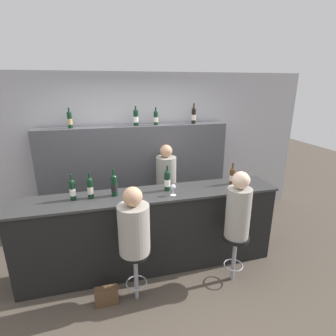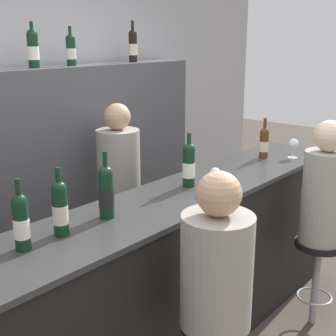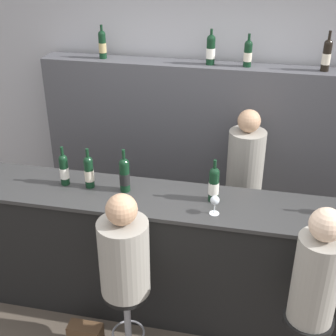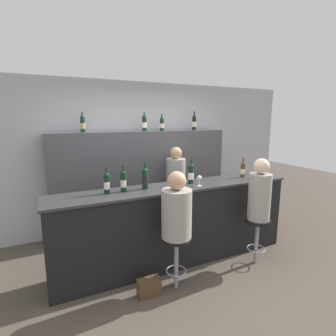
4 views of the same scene
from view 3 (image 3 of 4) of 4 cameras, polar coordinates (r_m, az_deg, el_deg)
The scene contains 19 objects.
ground_plane at distance 3.96m, azimuth 0.61°, elevation -19.27°, with size 16.00×16.00×0.00m, color #4C4238.
wall_back at distance 4.71m, azimuth 5.00°, elevation 7.91°, with size 6.40×0.05×2.60m.
bar_counter at distance 3.78m, azimuth 1.45°, elevation -10.87°, with size 3.35×0.55×1.08m.
back_bar_cabinet at distance 4.67m, azimuth 4.42°, elevation 2.08°, with size 3.15×0.28×1.75m.
wine_bottle_counter_0 at distance 3.69m, azimuth -12.57°, elevation -0.14°, with size 0.07×0.07×0.32m.
wine_bottle_counter_1 at distance 3.62m, azimuth -9.62°, elevation -0.42°, with size 0.07×0.07×0.33m.
wine_bottle_counter_2 at distance 3.53m, azimuth -5.32°, elevation -0.80°, with size 0.08×0.08×0.35m.
wine_bottle_counter_3 at distance 3.40m, azimuth 5.61°, elevation -1.96°, with size 0.08×0.08×0.33m.
wine_bottle_backbar_0 at distance 4.55m, azimuth -8.01°, elevation 14.71°, with size 0.07×0.07×0.31m.
wine_bottle_backbar_1 at distance 4.32m, azimuth 5.23°, elevation 14.20°, with size 0.08×0.08×0.32m.
wine_bottle_backbar_2 at distance 4.30m, azimuth 9.72°, elevation 13.63°, with size 0.07×0.07×0.29m.
wine_bottle_backbar_3 at distance 4.32m, azimuth 18.78°, elevation 12.92°, with size 0.07×0.07×0.34m.
wine_glass_0 at distance 3.27m, azimuth 5.73°, elevation -4.05°, with size 0.07×0.07×0.14m.
bar_stool_left at distance 3.48m, azimuth -5.04°, elevation -16.29°, with size 0.33×0.33×0.63m.
guest_seated_left at distance 3.17m, azimuth -5.40°, elevation -10.17°, with size 0.34×0.34×0.77m.
bar_stool_right at distance 3.42m, azimuth 16.42°, elevation -18.74°, with size 0.33×0.33×0.63m.
guest_seated_right at distance 3.07m, azimuth 17.73°, elevation -12.07°, with size 0.29×0.29×0.83m.
bartender at distance 4.37m, azimuth 9.12°, elevation -2.94°, with size 0.33×0.33×1.50m.
handbag at distance 3.85m, azimuth -10.00°, elevation -19.45°, with size 0.26×0.12×0.20m.
Camera 3 is at (0.52, -2.64, 2.91)m, focal length 50.00 mm.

